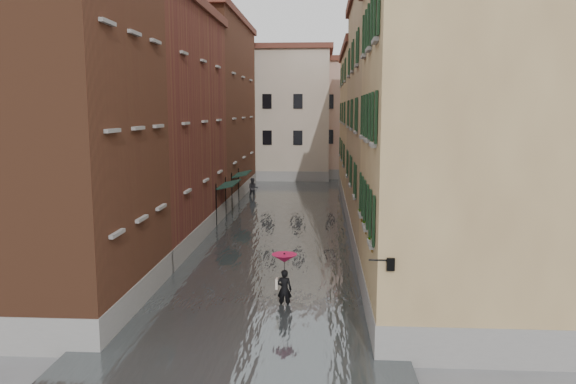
% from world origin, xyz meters
% --- Properties ---
extents(ground, '(120.00, 120.00, 0.00)m').
position_xyz_m(ground, '(0.00, 0.00, 0.00)').
color(ground, slate).
rests_on(ground, ground).
extents(floodwater, '(10.00, 60.00, 0.20)m').
position_xyz_m(floodwater, '(0.00, 13.00, 0.10)').
color(floodwater, '#505658').
rests_on(floodwater, ground).
extents(building_left_near, '(6.00, 8.00, 13.00)m').
position_xyz_m(building_left_near, '(-7.00, -2.00, 6.50)').
color(building_left_near, brown).
rests_on(building_left_near, ground).
extents(building_left_mid, '(6.00, 14.00, 12.50)m').
position_xyz_m(building_left_mid, '(-7.00, 9.00, 6.25)').
color(building_left_mid, brown).
rests_on(building_left_mid, ground).
extents(building_left_far, '(6.00, 16.00, 14.00)m').
position_xyz_m(building_left_far, '(-7.00, 24.00, 7.00)').
color(building_left_far, brown).
rests_on(building_left_far, ground).
extents(building_right_near, '(6.00, 8.00, 11.50)m').
position_xyz_m(building_right_near, '(7.00, -2.00, 5.75)').
color(building_right_near, '#97764E').
rests_on(building_right_near, ground).
extents(building_right_mid, '(6.00, 14.00, 13.00)m').
position_xyz_m(building_right_mid, '(7.00, 9.00, 6.50)').
color(building_right_mid, tan).
rests_on(building_right_mid, ground).
extents(building_right_far, '(6.00, 16.00, 11.50)m').
position_xyz_m(building_right_far, '(7.00, 24.00, 5.75)').
color(building_right_far, '#97764E').
rests_on(building_right_far, ground).
extents(building_end_cream, '(12.00, 9.00, 13.00)m').
position_xyz_m(building_end_cream, '(-3.00, 38.00, 6.50)').
color(building_end_cream, beige).
rests_on(building_end_cream, ground).
extents(building_end_pink, '(10.00, 9.00, 12.00)m').
position_xyz_m(building_end_pink, '(6.00, 40.00, 6.00)').
color(building_end_pink, tan).
rests_on(building_end_pink, ground).
extents(awning_near, '(1.09, 3.37, 2.80)m').
position_xyz_m(awning_near, '(-3.48, 13.55, 2.48)').
color(awning_near, black).
rests_on(awning_near, ground).
extents(awning_far, '(1.09, 3.26, 2.80)m').
position_xyz_m(awning_far, '(-3.48, 19.31, 2.47)').
color(awning_far, black).
rests_on(awning_far, ground).
extents(wall_lantern, '(0.71, 0.22, 0.35)m').
position_xyz_m(wall_lantern, '(4.33, -6.00, 3.01)').
color(wall_lantern, black).
rests_on(wall_lantern, ground).
extents(window_planters, '(0.59, 5.56, 0.84)m').
position_xyz_m(window_planters, '(4.12, -1.98, 3.51)').
color(window_planters, brown).
rests_on(window_planters, ground).
extents(pedestrian_main, '(0.94, 0.94, 2.06)m').
position_xyz_m(pedestrian_main, '(1.10, -1.58, 1.28)').
color(pedestrian_main, black).
rests_on(pedestrian_main, ground).
extents(pedestrian_far, '(0.93, 0.79, 1.70)m').
position_xyz_m(pedestrian_far, '(-3.20, 23.72, 0.85)').
color(pedestrian_far, black).
rests_on(pedestrian_far, ground).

